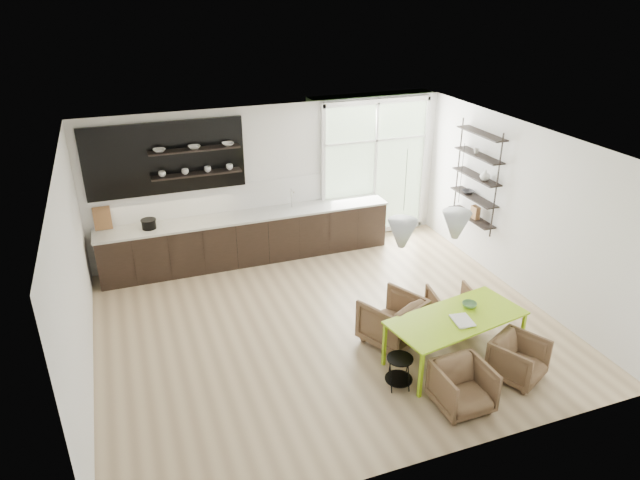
{
  "coord_description": "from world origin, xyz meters",
  "views": [
    {
      "loc": [
        -2.76,
        -7.12,
        5.02
      ],
      "look_at": [
        0.09,
        0.6,
        1.21
      ],
      "focal_mm": 32.0,
      "sensor_mm": 36.0,
      "label": 1
    }
  ],
  "objects": [
    {
      "name": "armchair_front_right",
      "position": [
        1.96,
        -2.11,
        0.3
      ],
      "size": [
        0.87,
        0.88,
        0.6
      ],
      "primitive_type": "imported",
      "rotation": [
        0.0,
        0.0,
        0.47
      ],
      "color": "brown",
      "rests_on": "ground"
    },
    {
      "name": "table_book",
      "position": [
        1.24,
        -1.57,
        0.73
      ],
      "size": [
        0.3,
        0.37,
        0.03
      ],
      "primitive_type": "imported",
      "rotation": [
        0.0,
        0.0,
        -0.13
      ],
      "color": "white",
      "rests_on": "dining_table"
    },
    {
      "name": "room",
      "position": [
        0.58,
        1.1,
        1.46
      ],
      "size": [
        7.02,
        6.01,
        2.91
      ],
      "color": "#CAAF87",
      "rests_on": "ground"
    },
    {
      "name": "armchair_back_right",
      "position": [
        1.82,
        -0.65,
        0.31
      ],
      "size": [
        0.76,
        0.78,
        0.62
      ],
      "primitive_type": "imported",
      "rotation": [
        0.0,
        0.0,
        2.98
      ],
      "color": "brown",
      "rests_on": "ground"
    },
    {
      "name": "armchair_back_left",
      "position": [
        0.74,
        -0.74,
        0.37
      ],
      "size": [
        1.06,
        1.07,
        0.74
      ],
      "primitive_type": "imported",
      "rotation": [
        0.0,
        0.0,
        3.58
      ],
      "color": "brown",
      "rests_on": "ground"
    },
    {
      "name": "right_shelving",
      "position": [
        3.36,
        1.17,
        1.65
      ],
      "size": [
        0.26,
        1.22,
        1.9
      ],
      "color": "black",
      "rests_on": "ground"
    },
    {
      "name": "table_bowl",
      "position": [
        1.68,
        -1.28,
        0.75
      ],
      "size": [
        0.28,
        0.28,
        0.06
      ],
      "primitive_type": "imported",
      "rotation": [
        0.0,
        0.0,
        0.48
      ],
      "color": "#5A8B57",
      "rests_on": "dining_table"
    },
    {
      "name": "kitchen_run",
      "position": [
        -0.7,
        2.69,
        0.6
      ],
      "size": [
        5.54,
        0.69,
        2.75
      ],
      "color": "black",
      "rests_on": "ground"
    },
    {
      "name": "wire_stool",
      "position": [
        0.35,
        -1.73,
        0.3
      ],
      "size": [
        0.37,
        0.37,
        0.47
      ],
      "rotation": [
        0.0,
        0.0,
        0.38
      ],
      "color": "black",
      "rests_on": "ground"
    },
    {
      "name": "armchair_front_left",
      "position": [
        0.92,
        -2.35,
        0.31
      ],
      "size": [
        0.67,
        0.69,
        0.62
      ],
      "primitive_type": "imported",
      "rotation": [
        0.0,
        0.0,
        0.01
      ],
      "color": "brown",
      "rests_on": "ground"
    },
    {
      "name": "dining_table",
      "position": [
        1.37,
        -1.45,
        0.66
      ],
      "size": [
        2.08,
        1.21,
        0.71
      ],
      "rotation": [
        0.0,
        0.0,
        0.18
      ],
      "color": "#A0D817",
      "rests_on": "ground"
    }
  ]
}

